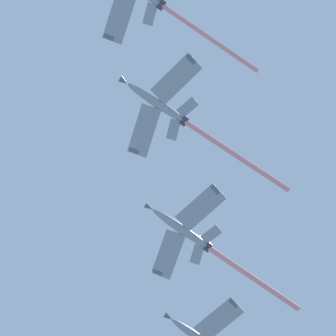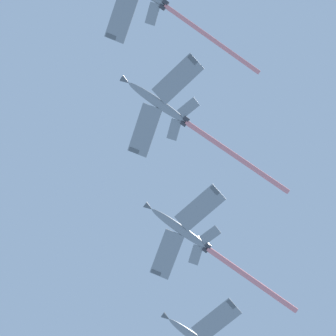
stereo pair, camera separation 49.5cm
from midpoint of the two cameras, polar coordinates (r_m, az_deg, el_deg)
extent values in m
cube|color=gray|center=(104.69, -4.43, 14.22)|extent=(5.62, 9.59, 0.96)
cube|color=#595E60|center=(105.16, -5.48, 12.23)|extent=(1.90, 1.11, 0.50)
cube|color=gray|center=(103.64, -1.56, 14.38)|extent=(2.39, 3.85, 0.54)
cube|color=#595E60|center=(104.94, -0.79, 15.43)|extent=(2.68, 1.53, 3.24)
cylinder|color=#38383D|center=(103.26, -0.35, 15.41)|extent=(1.39, 1.24, 0.99)
cylinder|color=#38383D|center=(103.29, -0.63, 14.99)|extent=(1.39, 1.24, 0.99)
cylinder|color=pink|center=(101.78, 4.14, 12.16)|extent=(17.10, 9.52, 4.78)
ellipsoid|color=gray|center=(103.95, -0.98, 6.22)|extent=(11.47, 6.75, 3.99)
cone|color=#595E60|center=(105.06, -4.04, 8.19)|extent=(2.17, 1.88, 1.53)
ellipsoid|color=black|center=(104.84, -1.87, 6.86)|extent=(3.07, 2.19, 1.50)
cube|color=gray|center=(102.97, 0.93, 8.44)|extent=(8.53, 9.16, 0.99)
cube|color=#595E60|center=(102.63, 2.31, 10.27)|extent=(1.81, 1.69, 0.52)
cube|color=gray|center=(104.79, -2.14, 3.55)|extent=(5.39, 9.55, 0.99)
cube|color=#595E60|center=(105.85, -3.13, 1.63)|extent=(1.89, 1.06, 0.52)
cube|color=gray|center=(103.03, 2.00, 5.76)|extent=(3.80, 3.83, 0.56)
cube|color=gray|center=(103.82, 0.66, 3.67)|extent=(2.29, 3.82, 0.56)
cube|color=#595E60|center=(104.79, 1.36, 4.85)|extent=(2.74, 1.47, 3.26)
cylinder|color=#38383D|center=(103.16, 1.82, 4.67)|extent=(1.39, 1.23, 1.00)
cylinder|color=#38383D|center=(103.31, 1.55, 4.25)|extent=(1.39, 1.23, 1.00)
cylinder|color=pink|center=(102.94, 6.67, 1.16)|extent=(18.99, 9.97, 5.53)
ellipsoid|color=gray|center=(106.80, 1.34, -5.76)|extent=(11.45, 6.86, 3.81)
cone|color=#595E60|center=(106.80, -1.65, -3.74)|extent=(2.16, 1.89, 1.50)
ellipsoid|color=black|center=(107.32, 0.45, -5.04)|extent=(3.06, 2.21, 1.46)
cube|color=gray|center=(105.17, 3.25, -3.76)|extent=(8.58, 9.14, 0.94)
cube|color=#595E60|center=(104.26, 4.63, -2.05)|extent=(1.81, 1.70, 0.49)
cube|color=gray|center=(108.54, 0.16, -8.19)|extent=(5.48, 9.57, 0.94)
cube|color=#595E60|center=(110.21, -0.85, -9.89)|extent=(1.90, 1.08, 0.49)
cube|color=gray|center=(106.38, 4.25, -6.29)|extent=(3.81, 3.82, 0.53)
cube|color=gray|center=(107.83, 2.90, -8.18)|extent=(2.33, 3.83, 0.53)
cube|color=#595E60|center=(108.39, 3.57, -6.96)|extent=(2.69, 1.48, 3.24)
cylinder|color=#38383D|center=(106.91, 4.06, -7.31)|extent=(1.38, 1.23, 0.99)
cylinder|color=#38383D|center=(107.20, 3.79, -7.69)|extent=(1.38, 1.23, 0.99)
cylinder|color=pink|center=(108.33, 8.25, -10.31)|extent=(17.16, 9.33, 4.85)
cone|color=#595E60|center=(112.66, 0.18, -13.95)|extent=(2.17, 1.90, 1.52)
ellipsoid|color=black|center=(113.70, 2.21, -15.12)|extent=(3.06, 2.24, 1.49)
cube|color=gray|center=(111.31, 4.97, -14.13)|extent=(8.62, 9.10, 0.98)
cube|color=#595E60|center=(109.93, 6.34, -12.63)|extent=(1.80, 1.70, 0.51)
camera|label=1|loc=(0.25, 90.14, 0.44)|focal=64.31mm
camera|label=2|loc=(0.25, -89.86, -0.44)|focal=64.31mm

